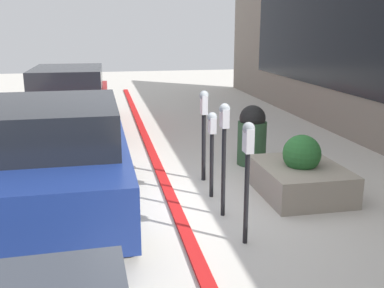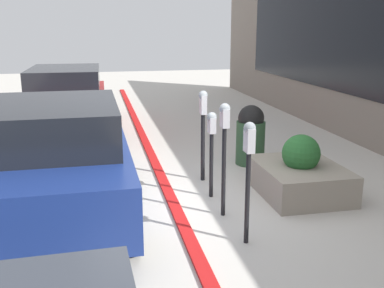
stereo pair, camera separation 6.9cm
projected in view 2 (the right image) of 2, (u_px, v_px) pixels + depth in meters
The scene contains 10 objects.
ground_plane at pixel (181, 208), 6.33m from camera, with size 40.00×40.00×0.00m, color beige.
curb_strip at pixel (175, 207), 6.31m from camera, with size 24.50×0.16×0.04m.
parking_meter_nearest at pixel (249, 157), 5.06m from camera, with size 0.16×0.14×1.46m.
parking_meter_second at pixel (224, 136), 5.82m from camera, with size 0.17×0.14×1.54m.
parking_meter_middle at pixel (212, 136), 6.53m from camera, with size 0.17×0.15×1.29m.
parking_meter_fourth at pixel (203, 119), 7.23m from camera, with size 0.18×0.15×1.50m.
planter_box at pixel (300, 175), 6.79m from camera, with size 1.48×1.20×0.93m.
parked_car_middle at pixel (55, 158), 5.88m from camera, with size 4.06×1.94×1.57m.
parked_car_rear at pixel (67, 98), 10.86m from camera, with size 4.61×1.88×1.54m.
trash_bin at pixel (251, 135), 8.24m from camera, with size 0.53×0.53×1.10m.
Camera 2 is at (-5.79, 1.08, 2.49)m, focal length 42.00 mm.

